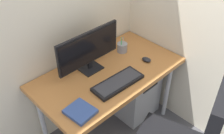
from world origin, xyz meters
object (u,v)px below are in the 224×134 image
Objects in this scene: keyboard at (118,83)px; notebook at (80,111)px; filing_cabinet at (132,86)px; mouse at (147,60)px; pen_holder at (122,47)px; monitor at (89,49)px.

notebook is (-0.41, -0.03, -0.00)m from keyboard.
keyboard is at bearing -154.27° from filing_cabinet.
filing_cabinet is at bearing 78.94° from mouse.
pen_holder reaches higher than keyboard.
mouse is 0.45× the size of notebook.
monitor is 0.42m from pen_holder.
monitor is 3.18× the size of notebook.
pen_holder reaches higher than mouse.
pen_holder is 0.84m from notebook.
keyboard is at bearing -84.92° from monitor.
notebook is at bearing -156.38° from pen_holder.
keyboard is 2.30× the size of notebook.
monitor reaches higher than pen_holder.
pen_holder is (-0.04, 0.26, 0.03)m from mouse.
keyboard is 0.48m from pen_holder.
notebook is at bearing -164.17° from filing_cabinet.
notebook reaches higher than filing_cabinet.
mouse reaches higher than filing_cabinet.
mouse is (0.43, -0.27, -0.18)m from monitor.
filing_cabinet is 4.09× the size of pen_holder.
filing_cabinet is 7.30× the size of mouse.
filing_cabinet is 1.04× the size of monitor.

